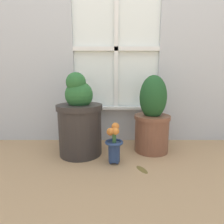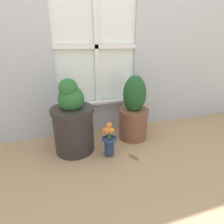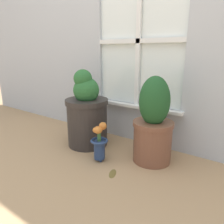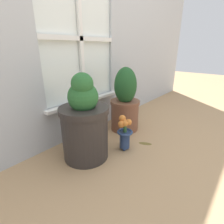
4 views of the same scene
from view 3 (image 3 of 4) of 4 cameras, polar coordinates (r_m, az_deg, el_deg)
The scene contains 5 objects.
ground_plane at distance 1.54m, azimuth -4.76°, elevation -13.97°, with size 10.00×10.00×0.00m, color tan.
potted_plant_left at distance 1.79m, azimuth -6.58°, elevation -0.38°, with size 0.34×0.34×0.63m.
potted_plant_right at distance 1.53m, azimuth 10.74°, elevation -3.35°, with size 0.28×0.28×0.61m.
flower_vase at distance 1.56m, azimuth -3.34°, elevation -7.63°, with size 0.13×0.13×0.28m.
fallen_leaf at distance 1.46m, azimuth 0.15°, elevation -15.68°, with size 0.09×0.12×0.01m.
Camera 3 is at (0.88, -1.01, 0.76)m, focal length 35.00 mm.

